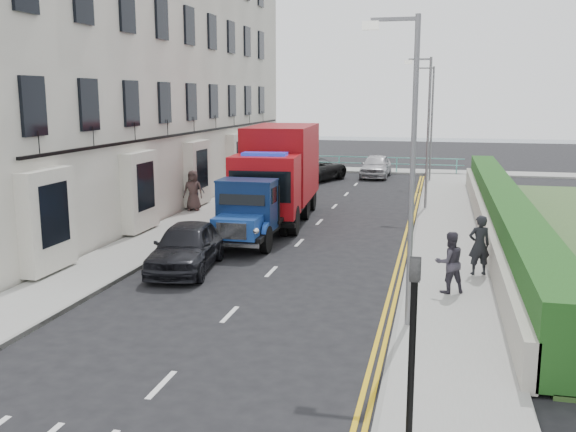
% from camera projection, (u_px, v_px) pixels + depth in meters
% --- Properties ---
extents(ground, '(120.00, 120.00, 0.00)m').
position_uv_depth(ground, '(253.00, 291.00, 17.68)').
color(ground, black).
rests_on(ground, ground).
extents(pavement_west, '(2.40, 38.00, 0.12)m').
position_uv_depth(pavement_west, '(196.00, 220.00, 27.45)').
color(pavement_west, gray).
rests_on(pavement_west, ground).
extents(pavement_east, '(2.60, 38.00, 0.12)m').
position_uv_depth(pavement_east, '(448.00, 232.00, 25.07)').
color(pavement_east, gray).
rests_on(pavement_east, ground).
extents(promenade, '(30.00, 2.50, 0.12)m').
position_uv_depth(promenade, '(369.00, 170.00, 45.39)').
color(promenade, gray).
rests_on(promenade, ground).
extents(sea_plane, '(120.00, 120.00, 0.00)m').
position_uv_depth(sea_plane, '(398.00, 141.00, 75.04)').
color(sea_plane, '#505D6D').
rests_on(sea_plane, ground).
extents(terrace_west, '(6.31, 30.20, 14.25)m').
position_uv_depth(terrace_west, '(139.00, 56.00, 30.92)').
color(terrace_west, silver).
rests_on(terrace_west, ground).
extents(garden_east, '(1.45, 28.00, 1.75)m').
position_uv_depth(garden_east, '(500.00, 212.00, 24.48)').
color(garden_east, '#B2AD9E').
rests_on(garden_east, ground).
extents(seafront_railing, '(13.00, 0.08, 1.11)m').
position_uv_depth(seafront_railing, '(368.00, 164.00, 44.53)').
color(seafront_railing, '#59B2A5').
rests_on(seafront_railing, ground).
extents(lamp_near, '(1.23, 0.18, 7.00)m').
position_uv_depth(lamp_near, '(408.00, 156.00, 14.07)').
color(lamp_near, slate).
rests_on(lamp_near, ground).
extents(lamp_mid, '(1.23, 0.18, 7.00)m').
position_uv_depth(lamp_mid, '(426.00, 124.00, 29.37)').
color(lamp_mid, slate).
rests_on(lamp_mid, ground).
extents(lamp_far, '(1.23, 0.18, 7.00)m').
position_uv_depth(lamp_far, '(430.00, 117.00, 38.93)').
color(lamp_far, slate).
rests_on(lamp_far, ground).
extents(traffic_signal, '(0.16, 0.20, 3.10)m').
position_uv_depth(traffic_signal, '(413.00, 327.00, 9.08)').
color(traffic_signal, black).
rests_on(traffic_signal, ground).
extents(bedford_lorry, '(2.07, 5.06, 2.38)m').
position_uv_depth(bedford_lorry, '(249.00, 216.00, 22.69)').
color(bedford_lorry, black).
rests_on(bedford_lorry, ground).
extents(red_lorry, '(3.14, 7.82, 4.01)m').
position_uv_depth(red_lorry, '(279.00, 171.00, 27.41)').
color(red_lorry, black).
rests_on(red_lorry, ground).
extents(parked_car_front, '(2.25, 4.50, 1.47)m').
position_uv_depth(parked_car_front, '(187.00, 246.00, 19.70)').
color(parked_car_front, black).
rests_on(parked_car_front, ground).
extents(parked_car_mid, '(2.02, 4.52, 1.44)m').
position_uv_depth(parked_car_mid, '(262.00, 202.00, 27.92)').
color(parked_car_mid, '#5F8BCD').
rests_on(parked_car_mid, ground).
extents(parked_car_rear, '(2.59, 5.29, 1.48)m').
position_uv_depth(parked_car_rear, '(272.00, 196.00, 29.60)').
color(parked_car_rear, '#A6A6AA').
rests_on(parked_car_rear, ground).
extents(seafront_car_left, '(4.19, 5.97, 1.51)m').
position_uv_depth(seafront_car_left, '(314.00, 169.00, 40.15)').
color(seafront_car_left, black).
rests_on(seafront_car_left, ground).
extents(seafront_car_right, '(1.86, 4.41, 1.49)m').
position_uv_depth(seafront_car_right, '(376.00, 166.00, 41.95)').
color(seafront_car_right, '#B9B7BD').
rests_on(seafront_car_right, ground).
extents(pedestrian_east_near, '(0.75, 0.60, 1.77)m').
position_uv_depth(pedestrian_east_near, '(479.00, 245.00, 18.70)').
color(pedestrian_east_near, black).
rests_on(pedestrian_east_near, pavement_east).
extents(pedestrian_east_far, '(0.99, 0.90, 1.66)m').
position_uv_depth(pedestrian_east_far, '(450.00, 262.00, 17.01)').
color(pedestrian_east_far, '#37333E').
rests_on(pedestrian_east_far, pavement_east).
extents(pedestrian_west_near, '(0.98, 0.44, 1.65)m').
position_uv_depth(pedestrian_west_near, '(194.00, 192.00, 29.29)').
color(pedestrian_west_near, black).
rests_on(pedestrian_west_near, pavement_west).
extents(pedestrian_west_far, '(0.94, 0.66, 1.83)m').
position_uv_depth(pedestrian_west_far, '(193.00, 191.00, 29.16)').
color(pedestrian_west_far, '#40302E').
rests_on(pedestrian_west_far, pavement_west).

